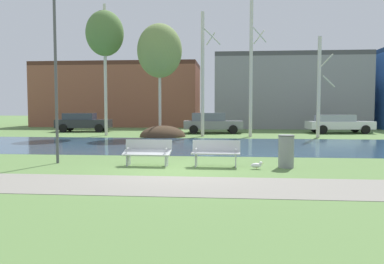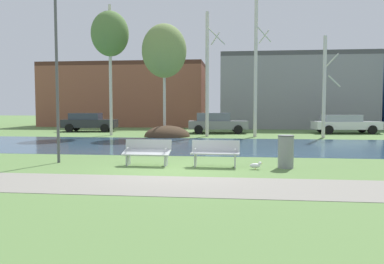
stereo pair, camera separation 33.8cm
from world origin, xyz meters
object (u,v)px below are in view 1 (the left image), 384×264
Objects in this scene: bench_right at (216,152)px; seagull at (257,165)px; streetlamp at (55,46)px; parked_van_nearest_dark at (83,122)px; bench_left at (148,152)px; parked_sedan_second_grey at (211,123)px; trash_bin at (286,151)px; parked_hatch_third_white at (338,123)px.

bench_right is 3.94× the size of seagull.
bench_right is 6.66m from streetlamp.
streetlamp is 18.05m from parked_van_nearest_dark.
parked_van_nearest_dark reaches higher than bench_left.
parked_sedan_second_grey is (-2.13, 16.73, 0.66)m from seagull.
trash_bin is 18.23m from parked_hatch_third_white.
bench_right is 20.43m from parked_van_nearest_dark.
streetlamp reaches higher than parked_sedan_second_grey.
parked_sedan_second_grey is (1.48, 16.30, 0.32)m from bench_left.
bench_right is at bearing -179.94° from trash_bin.
bench_left is 0.26× the size of streetlamp.
seagull is 0.09× the size of parked_van_nearest_dark.
trash_bin is 0.24× the size of parked_sedan_second_grey.
seagull is at bearing -54.78° from parked_van_nearest_dark.
streetlamp reaches higher than parked_van_nearest_dark.
bench_right is 1.51× the size of trash_bin.
parked_sedan_second_grey is (-3.11, 16.30, 0.24)m from trash_bin.
parked_hatch_third_white reaches higher than bench_right.
parked_van_nearest_dark is at bearing 175.28° from parked_sedan_second_grey.
parked_van_nearest_dark is at bearing 127.98° from trash_bin.
bench_left is at bearing -62.85° from parked_van_nearest_dark.
parked_van_nearest_dark is at bearing 179.79° from parked_hatch_third_white.
bench_right is 19.15m from parked_hatch_third_white.
seagull is at bearing -82.75° from parked_sedan_second_grey.
parked_hatch_third_white reaches higher than seagull.
trash_bin reaches higher than seagull.
parked_van_nearest_dark is 0.90× the size of parked_hatch_third_white.
parked_sedan_second_grey is (4.76, 16.01, -3.30)m from streetlamp.
trash_bin is at bearing -2.11° from streetlamp.
bench_right is at bearing -3.00° from streetlamp.
bench_right is 0.37× the size of parked_van_nearest_dark.
trash_bin is at bearing -79.21° from parked_sedan_second_grey.
streetlamp is 1.29× the size of parked_hatch_third_white.
parked_hatch_third_white is at bearing 67.23° from seagull.
streetlamp is 1.39× the size of parked_sedan_second_grey.
parked_hatch_third_white is (7.35, 17.50, 0.61)m from seagull.
bench_left is 0.33× the size of parked_hatch_third_white.
parked_hatch_third_white is at bearing 4.70° from parked_sedan_second_grey.
parked_hatch_third_white is (8.66, 17.08, 0.27)m from bench_right.
parked_van_nearest_dark reaches higher than trash_bin.
parked_hatch_third_white is at bearing 49.70° from streetlamp.
trash_bin is (4.59, 0.00, 0.08)m from bench_left.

